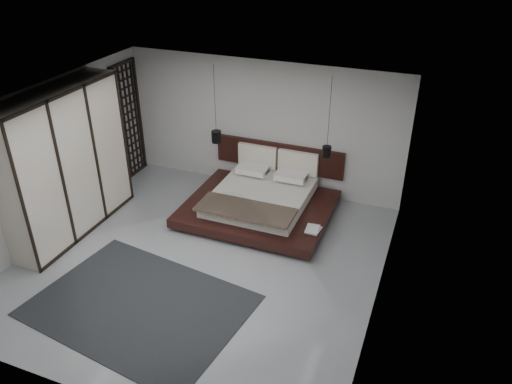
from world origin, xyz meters
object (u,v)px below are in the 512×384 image
at_px(lattice_screen, 129,121).
at_px(wardrobe, 65,163).
at_px(pendant_right, 327,151).
at_px(bed, 261,200).
at_px(rug, 140,305).
at_px(pendant_left, 216,136).

bearing_deg(lattice_screen, wardrobe, -83.93).
height_order(pendant_right, wardrobe, pendant_right).
bearing_deg(bed, rug, -103.01).
bearing_deg(pendant_right, bed, -158.82).
bearing_deg(lattice_screen, pendant_right, -1.21).
bearing_deg(wardrobe, pendant_left, 49.64).
bearing_deg(lattice_screen, bed, -9.25).
bearing_deg(bed, wardrobe, -149.47).
relative_size(bed, rug, 0.88).
relative_size(pendant_left, pendant_right, 1.05).
bearing_deg(pendant_right, wardrobe, -151.88).
xyz_separation_m(lattice_screen, wardrobe, (0.25, -2.37, 0.07)).
xyz_separation_m(bed, pendant_left, (-1.16, 0.45, 1.01)).
height_order(lattice_screen, pendant_left, pendant_left).
bearing_deg(rug, wardrobe, 147.97).
relative_size(lattice_screen, pendant_left, 1.60).
bearing_deg(wardrobe, bed, 30.53).
bearing_deg(wardrobe, pendant_right, 28.12).
height_order(lattice_screen, bed, lattice_screen).
height_order(lattice_screen, wardrobe, wardrobe).
height_order(pendant_left, pendant_right, same).
bearing_deg(bed, pendant_right, 21.18).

